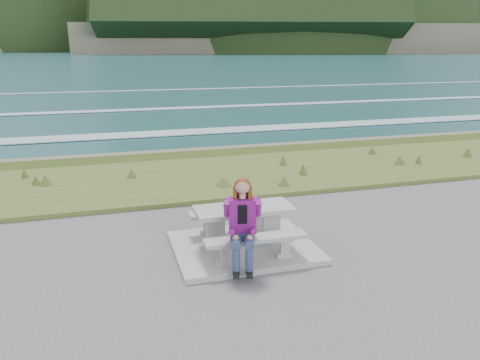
# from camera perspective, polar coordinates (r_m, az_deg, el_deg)

# --- Properties ---
(concrete_slab) EXTENTS (2.60, 2.10, 0.10)m
(concrete_slab) POSITION_cam_1_polar(r_m,az_deg,el_deg) (8.89, 0.47, -8.18)
(concrete_slab) COLOR gray
(concrete_slab) RESTS_ON ground
(picnic_table) EXTENTS (1.80, 0.75, 0.75)m
(picnic_table) POSITION_cam_1_polar(r_m,az_deg,el_deg) (8.65, 0.48, -4.36)
(picnic_table) COLOR gray
(picnic_table) RESTS_ON concrete_slab
(bench_landward) EXTENTS (1.80, 0.35, 0.45)m
(bench_landward) POSITION_cam_1_polar(r_m,az_deg,el_deg) (8.12, 1.91, -7.56)
(bench_landward) COLOR gray
(bench_landward) RESTS_ON concrete_slab
(bench_seaward) EXTENTS (1.80, 0.35, 0.45)m
(bench_seaward) POSITION_cam_1_polar(r_m,az_deg,el_deg) (9.36, -0.77, -4.26)
(bench_seaward) COLOR gray
(bench_seaward) RESTS_ON concrete_slab
(grass_verge) EXTENTS (160.00, 4.50, 0.22)m
(grass_verge) POSITION_cam_1_polar(r_m,az_deg,el_deg) (13.49, -5.68, 0.10)
(grass_verge) COLOR #344F1D
(grass_verge) RESTS_ON ground
(shore_drop) EXTENTS (160.00, 0.80, 2.20)m
(shore_drop) POSITION_cam_1_polar(r_m,az_deg,el_deg) (16.26, -7.61, 2.81)
(shore_drop) COLOR brown
(shore_drop) RESTS_ON ground
(ocean) EXTENTS (1600.00, 1600.00, 0.09)m
(ocean) POSITION_cam_1_polar(r_m,az_deg,el_deg) (33.38, -12.16, 6.40)
(ocean) COLOR #1D5054
(ocean) RESTS_ON ground
(headland_range) EXTENTS (729.83, 363.95, 202.31)m
(headland_range) POSITION_cam_1_polar(r_m,az_deg,el_deg) (449.48, 9.46, 16.75)
(headland_range) COLOR brown
(headland_range) RESTS_ON ground
(seated_woman) EXTENTS (0.62, 0.86, 1.51)m
(seated_woman) POSITION_cam_1_polar(r_m,az_deg,el_deg) (7.84, 0.31, -6.80)
(seated_woman) COLOR navy
(seated_woman) RESTS_ON concrete_slab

